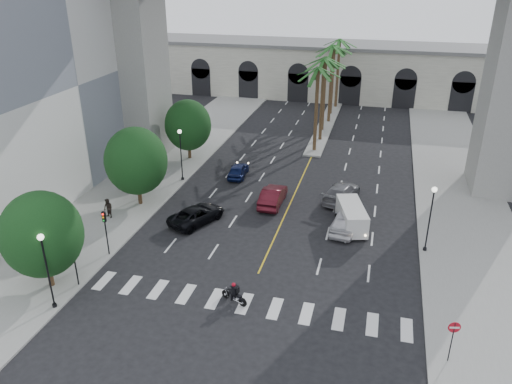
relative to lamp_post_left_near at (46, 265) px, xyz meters
The scene contains 30 objects.
ground 12.86m from the lamp_post_left_near, 23.68° to the left, with size 140.00×140.00×0.00m, color black.
sidewalk_left 20.56m from the lamp_post_left_near, 100.20° to the left, with size 8.00×100.00×0.15m, color gray.
sidewalk_right 33.27m from the lamp_post_left_near, 37.15° to the left, with size 8.00×100.00×0.15m, color gray.
median 44.59m from the lamp_post_left_near, 75.15° to the left, with size 2.00×24.00×0.20m, color gray.
building_left 24.14m from the lamp_post_left_near, 132.54° to the left, with size 16.50×32.50×20.60m.
pier_building 61.08m from the lamp_post_left_near, 79.24° to the left, with size 71.00×10.50×8.50m.
palm_a 35.40m from the lamp_post_left_near, 70.94° to the left, with size 3.20×3.20×10.30m.
palm_b 39.23m from the lamp_post_left_near, 72.73° to the left, with size 3.20×3.20×10.60m.
palm_c 42.88m from the lamp_post_left_near, 74.72° to the left, with size 3.20×3.20×10.10m.
palm_d 46.90m from the lamp_post_left_near, 75.60° to the left, with size 3.20×3.20×10.90m.
palm_e 50.64m from the lamp_post_left_near, 77.01° to the left, with size 3.20×3.20×10.40m.
palm_f 54.61m from the lamp_post_left_near, 77.65° to the left, with size 3.20×3.20×10.70m.
street_tree_near 2.68m from the lamp_post_left_near, 128.66° to the left, with size 5.20×5.20×6.89m.
street_tree_mid 15.12m from the lamp_post_left_near, 96.09° to the left, with size 5.44×5.44×7.21m.
street_tree_far 27.06m from the lamp_post_left_near, 93.39° to the left, with size 5.04×5.04×6.68m.
lamp_post_left_near is the anchor object (origin of this frame).
lamp_post_left_far 21.00m from the lamp_post_left_near, 90.00° to the left, with size 0.40×0.40×5.35m.
lamp_post_right 26.25m from the lamp_post_left_near, 29.69° to the left, with size 0.40×0.40×5.35m.
traffic_signal_near 2.60m from the lamp_post_left_near, 87.71° to the left, with size 0.25×0.18×3.65m.
traffic_signal_far 6.54m from the lamp_post_left_near, 89.12° to the left, with size 0.25×0.18×3.65m.
motorcycle_rider 11.61m from the lamp_post_left_near, 17.88° to the left, with size 1.89×0.89×1.45m.
car_a 22.50m from the lamp_post_left_near, 41.83° to the left, with size 2.03×5.04×1.72m, color silver.
car_b 20.75m from the lamp_post_left_near, 61.30° to the left, with size 1.73×4.97×1.64m, color #440D16.
car_c 14.11m from the lamp_post_left_near, 71.02° to the left, with size 2.37×5.14×1.43m, color black.
car_d 25.99m from the lamp_post_left_near, 52.51° to the left, with size 2.20×5.41×1.57m, color slate.
car_e 24.19m from the lamp_post_left_near, 77.91° to the left, with size 1.64×4.08×1.39m, color #0F1948.
cargo_van 23.04m from the lamp_post_left_near, 41.82° to the left, with size 3.04×5.06×2.03m.
pedestrian_a 7.52m from the lamp_post_left_near, 113.82° to the left, with size 0.58×0.38×1.59m, color black.
pedestrian_b 12.31m from the lamp_post_left_near, 103.81° to the left, with size 0.84×0.65×1.72m, color black.
do_not_enter_sign 23.56m from the lamp_post_left_near, ahead, with size 0.66×0.18×2.75m.
Camera 1 is at (7.29, -26.44, 19.71)m, focal length 35.00 mm.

